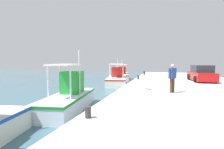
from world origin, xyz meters
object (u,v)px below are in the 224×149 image
(fishing_boat_third, at_px, (117,79))
(pelican, at_px, (146,84))
(mooring_bollard_second, at_px, (88,112))
(fishing_boat_fourth, at_px, (122,75))
(parked_car, at_px, (201,74))
(fisherman_standing, at_px, (172,77))
(fishing_boat_second, at_px, (69,97))
(mooring_bollard_fourth, at_px, (144,73))
(mooring_bollard_third, at_px, (138,77))

(fishing_boat_third, bearing_deg, pelican, -152.29)
(fishing_boat_third, relative_size, mooring_bollard_second, 15.40)
(fishing_boat_fourth, bearing_deg, parked_car, -128.94)
(pelican, relative_size, fisherman_standing, 0.52)
(fishing_boat_second, distance_m, parked_car, 13.22)
(fishing_boat_second, distance_m, pelican, 5.27)
(fishing_boat_fourth, height_order, mooring_bollard_second, fishing_boat_fourth)
(parked_car, relative_size, mooring_bollard_fourth, 8.01)
(mooring_bollard_third, distance_m, mooring_bollard_fourth, 7.01)
(fisherman_standing, bearing_deg, mooring_bollard_fourth, 11.76)
(fisherman_standing, relative_size, mooring_bollard_second, 4.45)
(pelican, xyz_separation_m, parked_car, (6.47, -4.76, 0.32))
(fishing_boat_second, distance_m, mooring_bollard_second, 4.24)
(fisherman_standing, distance_m, parked_car, 7.96)
(fishing_boat_fourth, bearing_deg, mooring_bollard_fourth, -99.28)
(fishing_boat_fourth, xyz_separation_m, parked_car, (-7.76, -9.60, 0.86))
(mooring_bollard_fourth, bearing_deg, mooring_bollard_third, 180.00)
(fishing_boat_second, bearing_deg, parked_car, -41.33)
(fishing_boat_fourth, relative_size, fisherman_standing, 3.46)
(fishing_boat_fourth, bearing_deg, fishing_boat_third, -172.28)
(fisherman_standing, bearing_deg, fishing_boat_fourth, 23.35)
(fisherman_standing, bearing_deg, fishing_boat_second, 114.61)
(pelican, relative_size, mooring_bollard_fourth, 1.73)
(parked_car, distance_m, mooring_bollard_second, 14.60)
(parked_car, xyz_separation_m, mooring_bollard_second, (-13.25, 6.11, -0.52))
(fishing_boat_second, relative_size, mooring_bollard_third, 12.33)
(parked_car, height_order, mooring_bollard_third, parked_car)
(fishing_boat_second, height_order, fishing_boat_third, fishing_boat_second)
(parked_car, bearing_deg, fishing_boat_fourth, 51.06)
(fisherman_standing, relative_size, parked_car, 0.41)
(fishing_boat_third, bearing_deg, mooring_bollard_fourth, -22.70)
(pelican, height_order, mooring_bollard_fourth, pelican)
(fishing_boat_fourth, xyz_separation_m, pelican, (-14.23, -4.85, 0.55))
(pelican, bearing_deg, fishing_boat_fourth, 18.82)
(fisherman_standing, bearing_deg, fishing_boat_third, 33.84)
(fishing_boat_second, xyz_separation_m, mooring_bollard_third, (10.08, -2.60, 0.31))
(fishing_boat_third, height_order, parked_car, fishing_boat_third)
(fishing_boat_third, xyz_separation_m, fisherman_standing, (-8.36, -5.60, 1.09))
(fishing_boat_fourth, relative_size, parked_car, 1.43)
(fisherman_standing, bearing_deg, mooring_bollard_third, 21.93)
(fishing_boat_fourth, height_order, mooring_bollard_fourth, fishing_boat_fourth)
(fishing_boat_third, xyz_separation_m, pelican, (-7.49, -3.93, 0.51))
(fishing_boat_third, relative_size, parked_car, 1.43)
(pelican, bearing_deg, fishing_boat_second, 131.00)
(parked_car, distance_m, mooring_bollard_fourth, 9.45)
(fishing_boat_third, height_order, mooring_bollard_third, fishing_boat_third)
(fishing_boat_second, distance_m, fishing_boat_fourth, 17.69)
(fishing_boat_second, height_order, mooring_bollard_third, fishing_boat_second)
(fisherman_standing, bearing_deg, pelican, 62.59)
(pelican, bearing_deg, fisherman_standing, -117.41)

